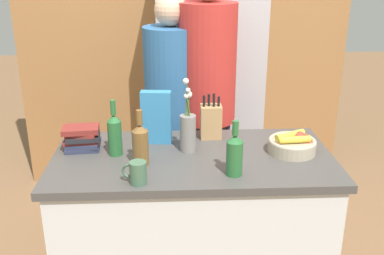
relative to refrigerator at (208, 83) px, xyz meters
name	(u,v)px	position (x,y,z in m)	size (l,w,h in m)	color
kitchen_island	(193,229)	(-0.18, -1.18, -0.51)	(1.43, 0.72, 0.88)	silver
back_wall_wood	(183,29)	(-0.18, 0.36, 0.35)	(2.63, 0.12, 2.60)	#9E6B3D
refrigerator	(208,83)	(0.00, 0.00, 0.00)	(0.75, 0.63, 1.90)	#B7B7BC
fruit_bowl	(293,144)	(0.34, -1.15, -0.02)	(0.25, 0.25, 0.11)	tan
knife_block	(211,121)	(-0.06, -0.93, 0.03)	(0.12, 0.10, 0.26)	tan
flower_vase	(188,130)	(-0.20, -1.11, 0.05)	(0.08, 0.08, 0.39)	gray
cereal_box	(156,117)	(-0.36, -0.99, 0.08)	(0.17, 0.08, 0.29)	teal
coffee_mug	(137,173)	(-0.44, -1.46, -0.01)	(0.12, 0.08, 0.10)	#42664C
book_stack	(82,138)	(-0.75, -1.06, -0.01)	(0.20, 0.16, 0.13)	#2D334C
bottle_oil	(235,154)	(0.00, -1.40, 0.04)	(0.08, 0.08, 0.27)	#286633
bottle_vinegar	(140,143)	(-0.43, -1.26, 0.04)	(0.08, 0.08, 0.28)	brown
bottle_wine	(115,134)	(-0.57, -1.14, 0.05)	(0.07, 0.07, 0.29)	#286633
person_at_sink	(172,111)	(-0.28, -0.56, -0.03)	(0.34, 0.34, 1.64)	#383842
person_in_blue	(207,97)	(-0.06, -0.59, 0.07)	(0.35, 0.35, 1.80)	#383842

